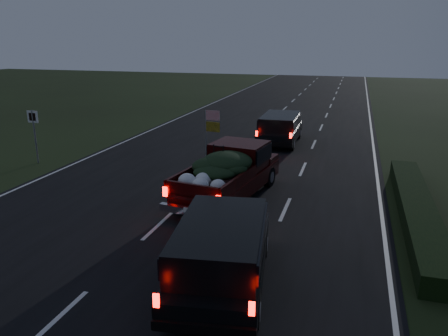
% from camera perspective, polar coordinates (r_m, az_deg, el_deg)
% --- Properties ---
extents(ground, '(120.00, 120.00, 0.00)m').
position_cam_1_polar(ground, '(13.93, -8.59, -7.50)').
color(ground, black).
rests_on(ground, ground).
extents(road_asphalt, '(14.00, 120.00, 0.02)m').
position_cam_1_polar(road_asphalt, '(13.92, -8.60, -7.46)').
color(road_asphalt, black).
rests_on(road_asphalt, ground).
extents(hedge_row, '(1.00, 10.00, 0.60)m').
position_cam_1_polar(hedge_row, '(15.56, 23.86, -4.97)').
color(hedge_row, black).
rests_on(hedge_row, ground).
extents(route_sign, '(0.55, 0.08, 2.50)m').
position_cam_1_polar(route_sign, '(22.02, -23.56, 4.77)').
color(route_sign, gray).
rests_on(route_sign, ground).
extents(pickup_truck, '(2.82, 5.64, 2.83)m').
position_cam_1_polar(pickup_truck, '(15.84, 0.67, -0.22)').
color(pickup_truck, black).
rests_on(pickup_truck, ground).
extents(lead_suv, '(2.00, 4.67, 1.34)m').
position_cam_1_polar(lead_suv, '(24.39, 7.34, 5.49)').
color(lead_suv, black).
rests_on(lead_suv, ground).
extents(rear_suv, '(2.66, 4.96, 1.36)m').
position_cam_1_polar(rear_suv, '(10.19, -0.36, -10.31)').
color(rear_suv, black).
rests_on(rear_suv, ground).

